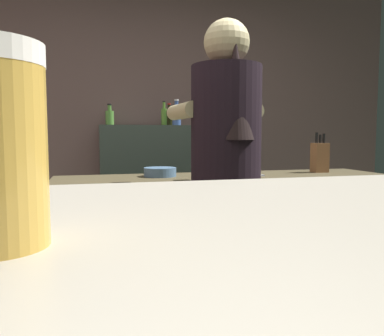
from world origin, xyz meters
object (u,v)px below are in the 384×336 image
bottle_hot_sauce (169,117)px  bottle_soy (176,115)px  knife_block (320,157)px  bottle_vinegar (110,117)px  chefs_knife (247,176)px  mixing_bowl (160,172)px  bartender (226,169)px  bottle_olive_oil (164,116)px

bottle_hot_sauce → bottle_soy: bearing=-81.8°
knife_block → bottle_vinegar: bearing=139.5°
chefs_knife → bottle_soy: size_ratio=1.07×
mixing_bowl → bottle_hot_sauce: bearing=76.1°
bartender → mixing_bowl: bearing=18.1°
chefs_knife → bottle_vinegar: (-0.76, 1.30, 0.41)m
bottle_vinegar → bottle_hot_sauce: bottle_hot_sauce is taller
bartender → bottle_soy: bartender is taller
mixing_bowl → chefs_knife: 0.53m
mixing_bowl → bottle_soy: 1.08m
mixing_bowl → bottle_olive_oil: size_ratio=0.95×
bottle_vinegar → bottle_olive_oil: bottle_olive_oil is taller
bottle_vinegar → bottle_olive_oil: bearing=-19.3°
bartender → chefs_knife: (0.28, 0.41, -0.09)m
bartender → bottle_olive_oil: bartender is taller
bottle_soy → bartender: bearing=-93.1°
mixing_bowl → chefs_knife: mixing_bowl is taller
bottle_vinegar → bottle_hot_sauce: size_ratio=0.93×
chefs_knife → bottle_vinegar: size_ratio=1.26×
bartender → bottle_hot_sauce: bartender is taller
knife_block → bottle_olive_oil: 1.38m
chefs_knife → bottle_hot_sauce: bottle_hot_sauce is taller
knife_block → bottle_vinegar: (-1.36, 1.16, 0.31)m
bartender → bottle_olive_oil: bearing=-3.7°
chefs_knife → bottle_olive_oil: 1.25m
bartender → knife_block: (0.87, 0.54, 0.02)m
knife_block → bottle_hot_sauce: bearing=125.3°
chefs_knife → bottle_olive_oil: size_ratio=1.14×
bartender → chefs_knife: 0.50m
knife_block → bottle_hot_sauce: (-0.82, 1.16, 0.31)m
bottle_hot_sauce → knife_block: bearing=-54.7°
mixing_bowl → bottle_soy: bearing=71.9°
bottle_olive_oil → bottle_hot_sauce: (0.08, 0.16, -0.00)m
bartender → bottle_vinegar: (-0.48, 1.70, 0.32)m
chefs_knife → bottle_soy: (-0.20, 1.10, 0.42)m
bottle_olive_oil → bottle_soy: 0.11m
knife_block → chefs_knife: 0.62m
bartender → knife_block: bearing=-62.6°
bartender → bottle_olive_oil: (-0.02, 1.54, 0.33)m
bartender → bottle_hot_sauce: (0.05, 1.70, 0.33)m
bartender → bottle_soy: (0.08, 1.51, 0.34)m
bartender → bottle_olive_oil: size_ratio=8.08×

